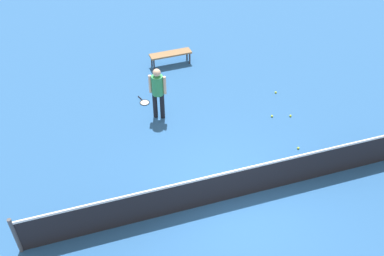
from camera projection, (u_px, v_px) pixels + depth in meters
name	position (u px, v px, depth m)	size (l,w,h in m)	color
ground_plane	(232.00, 198.00, 10.65)	(40.00, 40.00, 0.00)	#265693
court_net	(234.00, 184.00, 10.34)	(10.09, 0.09, 1.07)	#4C4C51
player_near_side	(158.00, 90.00, 12.56)	(0.51, 0.46, 1.70)	black
tennis_racket_near_player	(144.00, 102.00, 13.77)	(0.39, 0.61, 0.03)	black
tennis_ball_near_player	(272.00, 116.00, 13.17)	(0.07, 0.07, 0.07)	#C6E033
tennis_ball_by_net	(290.00, 116.00, 13.19)	(0.07, 0.07, 0.07)	#C6E033
tennis_ball_midcourt	(276.00, 92.00, 14.16)	(0.07, 0.07, 0.07)	#C6E033
tennis_ball_baseline	(298.00, 148.00, 12.04)	(0.07, 0.07, 0.07)	#C6E033
courtside_bench	(171.00, 55.00, 15.33)	(1.51, 0.45, 0.48)	olive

